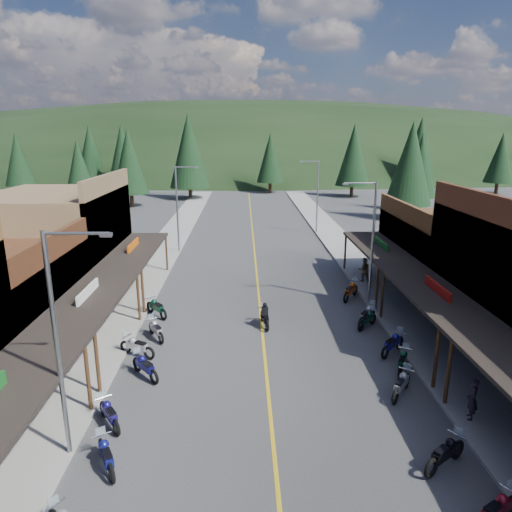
{
  "coord_description": "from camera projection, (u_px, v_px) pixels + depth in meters",
  "views": [
    {
      "loc": [
        -1.01,
        -19.67,
        10.84
      ],
      "look_at": [
        -0.21,
        9.35,
        3.0
      ],
      "focal_mm": 32.0,
      "sensor_mm": 36.0,
      "label": 1
    }
  ],
  "objects": [
    {
      "name": "bike_east_8",
      "position": [
        393.0,
        343.0,
        23.02
      ],
      "size": [
        2.01,
        2.0,
        1.21
      ],
      "primitive_type": null,
      "rotation": [
        0.0,
        0.0,
        -0.79
      ],
      "color": "navy",
      "rests_on": "ground"
    },
    {
      "name": "streetlight_0",
      "position": [
        60.0,
        338.0,
        14.7
      ],
      "size": [
        2.16,
        0.18,
        8.0
      ],
      "color": "gray",
      "rests_on": "ground"
    },
    {
      "name": "bike_west_5",
      "position": [
        106.0,
        454.0,
        15.08
      ],
      "size": [
        1.54,
        2.08,
        1.14
      ],
      "primitive_type": null,
      "rotation": [
        0.0,
        0.0,
        0.5
      ],
      "color": "navy",
      "rests_on": "ground"
    },
    {
      "name": "pine_0",
      "position": [
        18.0,
        159.0,
        78.91
      ],
      "size": [
        5.04,
        5.04,
        11.0
      ],
      "color": "black",
      "rests_on": "ground"
    },
    {
      "name": "bike_east_11",
      "position": [
        351.0,
        290.0,
        30.63
      ],
      "size": [
        1.94,
        2.37,
        1.33
      ],
      "primitive_type": null,
      "rotation": [
        0.0,
        0.0,
        -0.59
      ],
      "color": "#BA470D",
      "rests_on": "ground"
    },
    {
      "name": "pine_9",
      "position": [
        420.0,
        166.0,
        64.25
      ],
      "size": [
        4.93,
        4.93,
        10.8
      ],
      "color": "black",
      "rests_on": "ground"
    },
    {
      "name": "pine_7",
      "position": [
        90.0,
        151.0,
        92.44
      ],
      "size": [
        5.88,
        5.88,
        12.5
      ],
      "color": "black",
      "rests_on": "ground"
    },
    {
      "name": "pedestrian_east_a",
      "position": [
        472.0,
        399.0,
        17.47
      ],
      "size": [
        0.55,
        0.69,
        1.66
      ],
      "primitive_type": "imported",
      "rotation": [
        0.0,
        0.0,
        -1.86
      ],
      "color": "black",
      "rests_on": "sidewalk_east"
    },
    {
      "name": "shop_west_3",
      "position": [
        59.0,
        243.0,
        31.46
      ],
      "size": [
        10.9,
        10.2,
        8.2
      ],
      "color": "brown",
      "rests_on": "ground"
    },
    {
      "name": "centerline",
      "position": [
        255.0,
        257.0,
        41.14
      ],
      "size": [
        0.15,
        90.0,
        0.01
      ],
      "primitive_type": "cube",
      "color": "gold",
      "rests_on": "ground"
    },
    {
      "name": "bike_east_10",
      "position": [
        367.0,
        314.0,
        26.54
      ],
      "size": [
        1.93,
        2.21,
        1.27
      ],
      "primitive_type": null,
      "rotation": [
        0.0,
        0.0,
        -0.65
      ],
      "color": "#A5A5AB",
      "rests_on": "ground"
    },
    {
      "name": "pedestrian_east_b",
      "position": [
        364.0,
        270.0,
        33.82
      ],
      "size": [
        0.88,
        0.51,
        1.81
      ],
      "primitive_type": "imported",
      "rotation": [
        0.0,
        0.0,
        3.13
      ],
      "color": "brown",
      "rests_on": "sidewalk_east"
    },
    {
      "name": "pine_5",
      "position": [
        420.0,
        148.0,
        90.15
      ],
      "size": [
        6.72,
        6.72,
        14.0
      ],
      "color": "black",
      "rests_on": "ground"
    },
    {
      "name": "pine_1",
      "position": [
        123.0,
        153.0,
        86.86
      ],
      "size": [
        5.88,
        5.88,
        12.5
      ],
      "color": "black",
      "rests_on": "ground"
    },
    {
      "name": "bike_east_6",
      "position": [
        401.0,
        383.0,
        19.3
      ],
      "size": [
        1.8,
        2.1,
        1.2
      ],
      "primitive_type": null,
      "rotation": [
        0.0,
        0.0,
        -0.63
      ],
      "color": "#99999E",
      "rests_on": "ground"
    },
    {
      "name": "pine_2",
      "position": [
        189.0,
        151.0,
        75.46
      ],
      "size": [
        6.72,
        6.72,
        14.0
      ],
      "color": "black",
      "rests_on": "ground"
    },
    {
      "name": "pine_8",
      "position": [
        79.0,
        172.0,
        58.29
      ],
      "size": [
        4.48,
        4.48,
        10.0
      ],
      "color": "black",
      "rests_on": "ground"
    },
    {
      "name": "bike_east_9",
      "position": [
        367.0,
        319.0,
        26.11
      ],
      "size": [
        1.81,
        1.86,
        1.12
      ],
      "primitive_type": null,
      "rotation": [
        0.0,
        0.0,
        -0.76
      ],
      "color": "#0B3822",
      "rests_on": "ground"
    },
    {
      "name": "ground",
      "position": [
        266.0,
        367.0,
        21.84
      ],
      "size": [
        220.0,
        220.0,
        0.0
      ],
      "primitive_type": "plane",
      "color": "#38383A",
      "rests_on": "ground"
    },
    {
      "name": "bike_east_7",
      "position": [
        403.0,
        360.0,
        21.37
      ],
      "size": [
        1.47,
        2.02,
        1.11
      ],
      "primitive_type": null,
      "rotation": [
        0.0,
        0.0,
        -0.48
      ],
      "color": "#0C3E26",
      "rests_on": "ground"
    },
    {
      "name": "ridge_hill",
      "position": [
        246.0,
        167.0,
        152.12
      ],
      "size": [
        310.0,
        140.0,
        60.0
      ],
      "primitive_type": "ellipsoid",
      "color": "black",
      "rests_on": "ground"
    },
    {
      "name": "shop_east_3",
      "position": [
        451.0,
        254.0,
        32.45
      ],
      "size": [
        10.9,
        10.2,
        6.2
      ],
      "color": "#4C2D16",
      "rests_on": "ground"
    },
    {
      "name": "pine_4",
      "position": [
        354.0,
        155.0,
        78.34
      ],
      "size": [
        5.88,
        5.88,
        12.5
      ],
      "color": "black",
      "rests_on": "ground"
    },
    {
      "name": "streetlight_1",
      "position": [
        179.0,
        205.0,
        41.72
      ],
      "size": [
        2.16,
        0.18,
        8.0
      ],
      "color": "gray",
      "rests_on": "ground"
    },
    {
      "name": "bike_west_7",
      "position": [
        145.0,
        366.0,
        20.75
      ],
      "size": [
        1.95,
        2.09,
        1.23
      ],
      "primitive_type": null,
      "rotation": [
        0.0,
        0.0,
        0.72
      ],
      "color": "navy",
      "rests_on": "ground"
    },
    {
      "name": "pine_10",
      "position": [
        129.0,
        161.0,
        67.84
      ],
      "size": [
        5.38,
        5.38,
        11.6
      ],
      "color": "black",
      "rests_on": "ground"
    },
    {
      "name": "streetlight_2",
      "position": [
        371.0,
        238.0,
        28.58
      ],
      "size": [
        2.16,
        0.18,
        8.0
      ],
      "color": "gray",
      "rests_on": "ground"
    },
    {
      "name": "bike_east_4",
      "position": [
        497.0,
        509.0,
        12.88
      ],
      "size": [
        2.05,
        1.56,
        1.13
      ],
      "primitive_type": null,
      "rotation": [
        0.0,
        0.0,
        -1.05
      ],
      "color": "maroon",
      "rests_on": "ground"
    },
    {
      "name": "sidewalk_west",
      "position": [
        158.0,
        257.0,
        40.89
      ],
      "size": [
        3.4,
        94.0,
        0.15
      ],
      "primitive_type": "cube",
      "color": "gray",
      "rests_on": "ground"
    },
    {
      "name": "bike_west_10",
      "position": [
        156.0,
        307.0,
        27.74
      ],
      "size": [
        1.99,
        2.16,
        1.26
      ],
      "primitive_type": null,
      "rotation": [
        0.0,
        0.0,
        0.7
      ],
      "color": "#0C3C26",
      "rests_on": "ground"
    },
    {
      "name": "pine_11",
      "position": [
        410.0,
        163.0,
        57.17
      ],
      "size": [
        5.82,
        5.82,
        12.4
      ],
      "color": "black",
      "rests_on": "ground"
    },
    {
      "name": "rider_on_bike",
      "position": [
        265.0,
        316.0,
        26.3
      ],
      "size": [
        0.97,
        2.09,
        1.54
      ],
      "rotation": [
        0.0,
        0.0,
        0.15
      ],
      "color": "black",
      "rests_on": "ground"
    },
    {
      "name": "bike_west_9",
      "position": [
        156.0,
        329.0,
        24.7
      ],
      "size": [
        1.63,
        2.14,
        1.18
      ],
      "primitive_type": null,
      "rotation": [
        0.0,
        0.0,
        0.52
      ],
      "color": "#9D9DA2",
      "rests_on": "ground"
    },
    {
      "name": "pine_6",
      "position": [
        501.0,
        158.0,
        83.14
      ],
      "size": [
        5.04,
        5.04,
        11.0
      ],
      "color": "black",
      "rests_on": "ground"
    },
    {
      "name": "streetlight_3",
      "position": [
        316.0,
        193.0,
        49.81
      ],
      "size": [
        2.16,
        0.18,
        8.0
      ],
      "color": "gray",
      "rests_on": "ground"
    },
    {
      "name": "bike_west_6",
      "position": [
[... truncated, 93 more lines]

